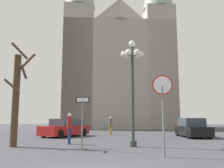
{
  "coord_description": "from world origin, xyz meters",
  "views": [
    {
      "loc": [
        0.59,
        -6.52,
        1.44
      ],
      "look_at": [
        0.31,
        16.47,
        4.73
      ],
      "focal_mm": 39.03,
      "sensor_mm": 36.0,
      "label": 1
    }
  ],
  "objects_px": {
    "street_lamp": "(132,73)",
    "parked_car_near_red": "(65,128)",
    "one_way_arrow_sign": "(82,116)",
    "cathedral": "(118,60)",
    "pedestrian_standing": "(111,124)",
    "stop_sign": "(163,99)",
    "bare_tree": "(16,96)",
    "parked_car_far_black": "(192,128)",
    "pedestrian_walking": "(70,125)"
  },
  "relations": [
    {
      "from": "stop_sign",
      "to": "bare_tree",
      "type": "bearing_deg",
      "value": 155.74
    },
    {
      "from": "cathedral",
      "to": "stop_sign",
      "type": "bearing_deg",
      "value": -87.23
    },
    {
      "from": "stop_sign",
      "to": "street_lamp",
      "type": "bearing_deg",
      "value": 105.46
    },
    {
      "from": "street_lamp",
      "to": "pedestrian_standing",
      "type": "xyz_separation_m",
      "value": [
        -1.34,
        8.97,
        -2.92
      ]
    },
    {
      "from": "stop_sign",
      "to": "one_way_arrow_sign",
      "type": "distance_m",
      "value": 3.96
    },
    {
      "from": "parked_car_far_black",
      "to": "pedestrian_walking",
      "type": "distance_m",
      "value": 10.42
    },
    {
      "from": "pedestrian_walking",
      "to": "pedestrian_standing",
      "type": "bearing_deg",
      "value": 74.0
    },
    {
      "from": "parked_car_far_black",
      "to": "street_lamp",
      "type": "bearing_deg",
      "value": -127.38
    },
    {
      "from": "bare_tree",
      "to": "parked_car_far_black",
      "type": "bearing_deg",
      "value": 31.49
    },
    {
      "from": "parked_car_far_black",
      "to": "pedestrian_walking",
      "type": "bearing_deg",
      "value": -147.36
    },
    {
      "from": "cathedral",
      "to": "bare_tree",
      "type": "bearing_deg",
      "value": -102.78
    },
    {
      "from": "cathedral",
      "to": "pedestrian_standing",
      "type": "relative_size",
      "value": 21.5
    },
    {
      "from": "one_way_arrow_sign",
      "to": "cathedral",
      "type": "bearing_deg",
      "value": 85.63
    },
    {
      "from": "parked_car_near_red",
      "to": "pedestrian_walking",
      "type": "distance_m",
      "value": 6.29
    },
    {
      "from": "pedestrian_standing",
      "to": "one_way_arrow_sign",
      "type": "bearing_deg",
      "value": -96.26
    },
    {
      "from": "stop_sign",
      "to": "pedestrian_standing",
      "type": "distance_m",
      "value": 12.62
    },
    {
      "from": "cathedral",
      "to": "stop_sign",
      "type": "relative_size",
      "value": 11.11
    },
    {
      "from": "one_way_arrow_sign",
      "to": "pedestrian_standing",
      "type": "bearing_deg",
      "value": 83.74
    },
    {
      "from": "bare_tree",
      "to": "street_lamp",
      "type": "bearing_deg",
      "value": 1.58
    },
    {
      "from": "one_way_arrow_sign",
      "to": "pedestrian_standing",
      "type": "distance_m",
      "value": 10.52
    },
    {
      "from": "bare_tree",
      "to": "pedestrian_walking",
      "type": "bearing_deg",
      "value": 27.43
    },
    {
      "from": "street_lamp",
      "to": "pedestrian_walking",
      "type": "relative_size",
      "value": 3.24
    },
    {
      "from": "stop_sign",
      "to": "bare_tree",
      "type": "height_order",
      "value": "bare_tree"
    },
    {
      "from": "parked_car_near_red",
      "to": "bare_tree",
      "type": "bearing_deg",
      "value": -98.75
    },
    {
      "from": "street_lamp",
      "to": "one_way_arrow_sign",
      "type": "bearing_deg",
      "value": -149.29
    },
    {
      "from": "parked_car_near_red",
      "to": "pedestrian_walking",
      "type": "xyz_separation_m",
      "value": [
        1.48,
        -6.1,
        0.39
      ]
    },
    {
      "from": "parked_car_near_red",
      "to": "parked_car_far_black",
      "type": "height_order",
      "value": "parked_car_far_black"
    },
    {
      "from": "cathedral",
      "to": "parked_car_near_red",
      "type": "distance_m",
      "value": 21.01
    },
    {
      "from": "one_way_arrow_sign",
      "to": "bare_tree",
      "type": "relative_size",
      "value": 0.46
    },
    {
      "from": "pedestrian_walking",
      "to": "one_way_arrow_sign",
      "type": "bearing_deg",
      "value": -67.88
    },
    {
      "from": "stop_sign",
      "to": "parked_car_near_red",
      "type": "relative_size",
      "value": 0.67
    },
    {
      "from": "bare_tree",
      "to": "pedestrian_standing",
      "type": "relative_size",
      "value": 3.32
    },
    {
      "from": "parked_car_near_red",
      "to": "pedestrian_standing",
      "type": "relative_size",
      "value": 2.89
    },
    {
      "from": "parked_car_near_red",
      "to": "pedestrian_standing",
      "type": "distance_m",
      "value": 4.08
    },
    {
      "from": "stop_sign",
      "to": "pedestrian_standing",
      "type": "height_order",
      "value": "stop_sign"
    },
    {
      "from": "pedestrian_walking",
      "to": "parked_car_far_black",
      "type": "bearing_deg",
      "value": 32.64
    },
    {
      "from": "parked_car_near_red",
      "to": "pedestrian_standing",
      "type": "height_order",
      "value": "pedestrian_standing"
    },
    {
      "from": "street_lamp",
      "to": "parked_car_near_red",
      "type": "relative_size",
      "value": 1.21
    },
    {
      "from": "one_way_arrow_sign",
      "to": "street_lamp",
      "type": "bearing_deg",
      "value": 30.71
    },
    {
      "from": "street_lamp",
      "to": "bare_tree",
      "type": "xyz_separation_m",
      "value": [
        -6.19,
        -0.17,
        -1.29
      ]
    },
    {
      "from": "bare_tree",
      "to": "pedestrian_standing",
      "type": "distance_m",
      "value": 10.48
    },
    {
      "from": "cathedral",
      "to": "pedestrian_standing",
      "type": "xyz_separation_m",
      "value": [
        -0.89,
        -16.2,
        -9.74
      ]
    },
    {
      "from": "pedestrian_standing",
      "to": "parked_car_far_black",
      "type": "bearing_deg",
      "value": -18.3
    },
    {
      "from": "cathedral",
      "to": "pedestrian_walking",
      "type": "distance_m",
      "value": 26.03
    },
    {
      "from": "bare_tree",
      "to": "parked_car_near_red",
      "type": "distance_m",
      "value": 7.8
    },
    {
      "from": "street_lamp",
      "to": "parked_car_near_red",
      "type": "distance_m",
      "value": 9.43
    },
    {
      "from": "one_way_arrow_sign",
      "to": "parked_car_far_black",
      "type": "xyz_separation_m",
      "value": [
        7.68,
        8.28,
        -0.89
      ]
    },
    {
      "from": "parked_car_near_red",
      "to": "pedestrian_standing",
      "type": "xyz_separation_m",
      "value": [
        3.71,
        1.67,
        0.3
      ]
    },
    {
      "from": "stop_sign",
      "to": "parked_car_far_black",
      "type": "bearing_deg",
      "value": 67.28
    },
    {
      "from": "bare_tree",
      "to": "parked_car_far_black",
      "type": "relative_size",
      "value": 1.25
    }
  ]
}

